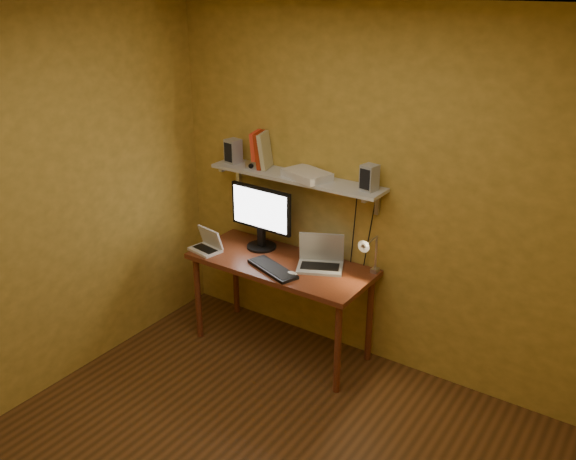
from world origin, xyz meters
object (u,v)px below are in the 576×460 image
Objects in this scene: laptop at (321,258)px; keyboard at (273,269)px; desk at (281,272)px; wall_shelf at (296,178)px; monitor at (261,214)px; netbook at (208,244)px; mouse at (292,274)px; desk_lamp at (369,251)px; router at (307,175)px; speaker_left at (233,151)px; shelf_camera at (252,165)px; speaker_right at (369,178)px.

laptop is 0.36m from keyboard.
wall_shelf is at bearing 90.00° from desk.
keyboard is at bearing -40.52° from monitor.
netbook is at bearing -166.05° from desk.
mouse is at bearing 21.52° from keyboard.
desk_lamp is (0.66, 0.13, 0.29)m from desk.
keyboard is (-0.25, -0.25, -0.05)m from laptop.
mouse is 0.27× the size of router.
wall_shelf is 3.51× the size of laptop.
mouse is 0.72m from router.
monitor is 0.54m from speaker_left.
speaker_left is 0.24m from shelf_camera.
netbook is at bearing -167.70° from desk_lamp.
desk_lamp is 1.12× the size of router.
router is (0.47, 0.04, -0.00)m from shelf_camera.
speaker_right is (0.60, 0.00, 0.11)m from wall_shelf.
netbook is 0.63m from keyboard.
monitor reaches higher than desk_lamp.
mouse is at bearing -74.73° from router.
shelf_camera reaches higher than mouse.
monitor is 0.39m from shelf_camera.
monitor is 1.64× the size of router.
netbook is at bearing -154.88° from router.
router reaches higher than desk.
speaker_right is (1.19, 0.34, 0.66)m from netbook.
desk is 15.65× the size of mouse.
laptop is 4.46× the size of mouse.
speaker_left is 1.78× the size of shelf_camera.
monitor is (-0.27, 0.13, 0.36)m from desk.
speaker_right is at bearing 51.54° from keyboard.
wall_shelf is 0.69m from keyboard.
mouse is (-0.09, -0.25, -0.05)m from laptop.
shelf_camera is (-0.36, 0.14, 0.74)m from desk.
desk is at bearing 147.07° from mouse.
desk_lamp is 2.00× the size of speaker_left.
shelf_camera is at bearing 173.83° from monitor.
desk_lamp is at bearing -5.88° from wall_shelf.
mouse is at bearing 10.29° from netbook.
wall_shelf is at bearing 136.56° from laptop.
desk is at bearing -120.68° from router.
speaker_right is (0.40, 0.34, 0.70)m from mouse.
keyboard is 0.73m from router.
keyboard is (0.03, -0.15, 0.10)m from desk.
speaker_right is at bearing 9.76° from speaker_left.
speaker_right is at bearing -8.93° from laptop.
monitor is 0.60m from laptop.
shelf_camera is at bearing -171.43° from wall_shelf.
laptop is 1.09m from speaker_left.
wall_shelf reaches higher than mouse.
shelf_camera reaches higher than router.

